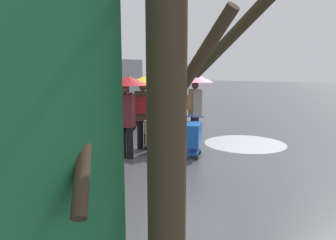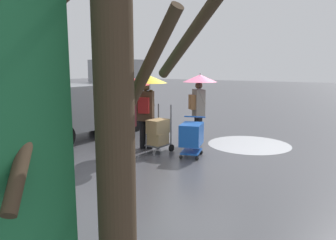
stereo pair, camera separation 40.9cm
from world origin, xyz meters
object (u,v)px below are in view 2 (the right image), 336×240
at_px(hand_dolly_boxes, 158,132).
at_px(pedestrian_black_side, 128,97).
at_px(shopping_cart_vendor, 192,135).
at_px(bare_tree_near, 118,181).
at_px(pedestrian_pink_side, 147,94).
at_px(pedestrian_white_side, 199,93).
at_px(cargo_van_parked_right, 87,101).

distance_m(hand_dolly_boxes, pedestrian_black_side, 1.38).
distance_m(shopping_cart_vendor, bare_tree_near, 6.56).
xyz_separation_m(pedestrian_pink_side, pedestrian_white_side, (-0.93, -1.39, 0.00)).
relative_size(pedestrian_black_side, bare_tree_near, 0.65).
height_order(pedestrian_black_side, pedestrian_white_side, same).
bearing_deg(shopping_cart_vendor, cargo_van_parked_right, -7.89).
height_order(shopping_cart_vendor, hand_dolly_boxes, hand_dolly_boxes).
xyz_separation_m(cargo_van_parked_right, pedestrian_pink_side, (-2.92, 0.53, 0.39)).
distance_m(pedestrian_pink_side, pedestrian_white_side, 1.67).
xyz_separation_m(pedestrian_pink_side, bare_tree_near, (-4.07, 6.01, 0.07)).
relative_size(shopping_cart_vendor, hand_dolly_boxes, 0.77).
distance_m(cargo_van_parked_right, shopping_cart_vendor, 4.47).
relative_size(cargo_van_parked_right, pedestrian_white_side, 2.51).
height_order(cargo_van_parked_right, pedestrian_pink_side, cargo_van_parked_right).
bearing_deg(pedestrian_white_side, cargo_van_parked_right, 12.65).
distance_m(cargo_van_parked_right, bare_tree_near, 9.58).
relative_size(pedestrian_black_side, pedestrian_white_side, 1.00).
bearing_deg(shopping_cart_vendor, pedestrian_black_side, 35.55).
bearing_deg(hand_dolly_boxes, pedestrian_pink_side, -20.36).
height_order(shopping_cart_vendor, pedestrian_pink_side, pedestrian_pink_side).
height_order(cargo_van_parked_right, hand_dolly_boxes, cargo_van_parked_right).
distance_m(shopping_cart_vendor, pedestrian_black_side, 1.92).
bearing_deg(pedestrian_black_side, cargo_van_parked_right, -27.01).
relative_size(cargo_van_parked_right, pedestrian_pink_side, 2.51).
relative_size(cargo_van_parked_right, shopping_cart_vendor, 5.29).
height_order(hand_dolly_boxes, pedestrian_black_side, pedestrian_black_side).
relative_size(shopping_cart_vendor, pedestrian_white_side, 0.47).
bearing_deg(cargo_van_parked_right, pedestrian_white_side, -167.35).
height_order(cargo_van_parked_right, shopping_cart_vendor, cargo_van_parked_right).
height_order(pedestrian_white_side, bare_tree_near, bare_tree_near).
xyz_separation_m(pedestrian_black_side, pedestrian_white_side, (-0.79, -2.42, -0.01)).
bearing_deg(shopping_cart_vendor, pedestrian_white_side, -70.02).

